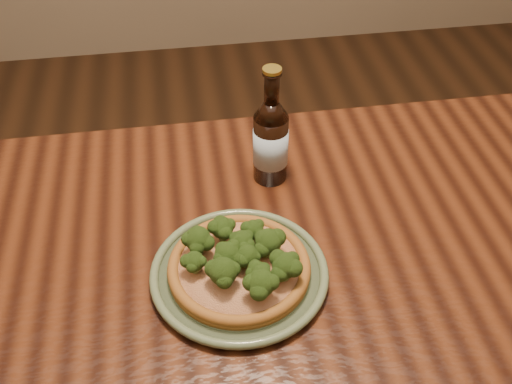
{
  "coord_description": "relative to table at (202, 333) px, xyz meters",
  "views": [
    {
      "loc": [
        -0.0,
        -0.47,
        1.47
      ],
      "look_at": [
        0.11,
        0.24,
        0.82
      ],
      "focal_mm": 42.0,
      "sensor_mm": 36.0,
      "label": 1
    }
  ],
  "objects": [
    {
      "name": "table",
      "position": [
        0.0,
        0.0,
        0.0
      ],
      "size": [
        1.6,
        0.9,
        0.75
      ],
      "color": "#441E0E",
      "rests_on": "ground"
    },
    {
      "name": "plate",
      "position": [
        0.07,
        0.03,
        0.1
      ],
      "size": [
        0.28,
        0.28,
        0.02
      ],
      "rotation": [
        0.0,
        0.0,
        0.33
      ],
      "color": "#596847",
      "rests_on": "table"
    },
    {
      "name": "pizza",
      "position": [
        0.07,
        0.03,
        0.13
      ],
      "size": [
        0.22,
        0.22,
        0.07
      ],
      "rotation": [
        0.0,
        0.0,
        0.05
      ],
      "color": "brown",
      "rests_on": "plate"
    },
    {
      "name": "beer_bottle",
      "position": [
        0.15,
        0.26,
        0.18
      ],
      "size": [
        0.06,
        0.06,
        0.23
      ],
      "rotation": [
        0.0,
        0.0,
        -0.34
      ],
      "color": "black",
      "rests_on": "table"
    }
  ]
}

